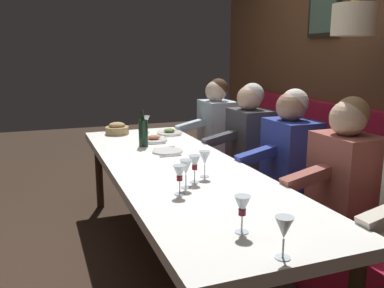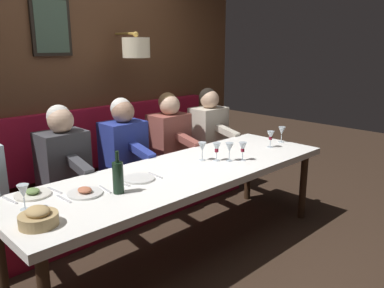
{
  "view_description": "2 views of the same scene",
  "coord_description": "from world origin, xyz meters",
  "px_view_note": "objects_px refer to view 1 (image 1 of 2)",
  "views": [
    {
      "loc": [
        -0.86,
        -2.56,
        1.49
      ],
      "look_at": [
        0.05,
        -0.16,
        0.92
      ],
      "focal_mm": 38.27,
      "sensor_mm": 36.0,
      "label": 1
    },
    {
      "loc": [
        -2.23,
        2.06,
        1.74
      ],
      "look_at": [
        0.05,
        -0.16,
        0.92
      ],
      "focal_mm": 36.57,
      "sensor_mm": 36.0,
      "label": 2
    }
  ],
  "objects_px": {
    "wine_glass_0": "(284,229)",
    "wine_bottle": "(143,133)",
    "wine_glass_3": "(242,207)",
    "diner_farthest": "(216,119)",
    "wine_glass_2": "(205,159)",
    "bread_bowl": "(117,129)",
    "wine_glass_5": "(146,121)",
    "diner_near": "(346,166)",
    "dining_table": "(177,174)",
    "wine_glass_1": "(195,164)",
    "diner_middle": "(290,146)",
    "diner_far": "(250,131)",
    "wine_glass_4": "(180,174)",
    "wine_glass_6": "(186,168)"
  },
  "relations": [
    {
      "from": "bread_bowl",
      "to": "wine_glass_0",
      "type": "bearing_deg",
      "value": -87.29
    },
    {
      "from": "diner_near",
      "to": "wine_glass_1",
      "type": "relative_size",
      "value": 4.82
    },
    {
      "from": "wine_glass_2",
      "to": "wine_glass_3",
      "type": "xyz_separation_m",
      "value": [
        -0.16,
        -0.8,
        -0.0
      ]
    },
    {
      "from": "wine_glass_5",
      "to": "wine_bottle",
      "type": "relative_size",
      "value": 0.55
    },
    {
      "from": "diner_middle",
      "to": "wine_glass_0",
      "type": "relative_size",
      "value": 4.82
    },
    {
      "from": "diner_far",
      "to": "diner_middle",
      "type": "bearing_deg",
      "value": -90.0
    },
    {
      "from": "diner_farthest",
      "to": "wine_glass_4",
      "type": "height_order",
      "value": "diner_farthest"
    },
    {
      "from": "diner_middle",
      "to": "wine_glass_1",
      "type": "xyz_separation_m",
      "value": [
        -0.9,
        -0.35,
        0.04
      ]
    },
    {
      "from": "wine_bottle",
      "to": "bread_bowl",
      "type": "height_order",
      "value": "wine_bottle"
    },
    {
      "from": "dining_table",
      "to": "wine_glass_1",
      "type": "relative_size",
      "value": 17.63
    },
    {
      "from": "diner_near",
      "to": "wine_glass_0",
      "type": "relative_size",
      "value": 4.82
    },
    {
      "from": "wine_bottle",
      "to": "diner_farthest",
      "type": "bearing_deg",
      "value": 34.48
    },
    {
      "from": "wine_glass_0",
      "to": "diner_middle",
      "type": "bearing_deg",
      "value": 55.15
    },
    {
      "from": "diner_middle",
      "to": "diner_farthest",
      "type": "xyz_separation_m",
      "value": [
        0.0,
        1.35,
        0.0
      ]
    },
    {
      "from": "wine_glass_3",
      "to": "diner_farthest",
      "type": "bearing_deg",
      "value": 68.29
    },
    {
      "from": "bread_bowl",
      "to": "wine_glass_2",
      "type": "bearing_deg",
      "value": -81.1
    },
    {
      "from": "wine_glass_5",
      "to": "wine_glass_6",
      "type": "xyz_separation_m",
      "value": [
        -0.21,
        -1.7,
        0.0
      ]
    },
    {
      "from": "diner_far",
      "to": "wine_glass_6",
      "type": "relative_size",
      "value": 4.82
    },
    {
      "from": "diner_near",
      "to": "wine_glass_1",
      "type": "bearing_deg",
      "value": 165.27
    },
    {
      "from": "wine_glass_2",
      "to": "wine_glass_6",
      "type": "relative_size",
      "value": 1.0
    },
    {
      "from": "wine_glass_0",
      "to": "wine_bottle",
      "type": "relative_size",
      "value": 0.55
    },
    {
      "from": "wine_glass_4",
      "to": "wine_glass_1",
      "type": "bearing_deg",
      "value": 48.19
    },
    {
      "from": "diner_far",
      "to": "wine_bottle",
      "type": "relative_size",
      "value": 2.64
    },
    {
      "from": "diner_near",
      "to": "diner_middle",
      "type": "relative_size",
      "value": 1.0
    },
    {
      "from": "dining_table",
      "to": "wine_glass_3",
      "type": "relative_size",
      "value": 17.63
    },
    {
      "from": "diner_near",
      "to": "diner_far",
      "type": "relative_size",
      "value": 1.0
    },
    {
      "from": "wine_glass_2",
      "to": "wine_glass_4",
      "type": "bearing_deg",
      "value": -134.91
    },
    {
      "from": "diner_middle",
      "to": "wine_glass_2",
      "type": "relative_size",
      "value": 4.82
    },
    {
      "from": "wine_glass_3",
      "to": "wine_glass_5",
      "type": "relative_size",
      "value": 1.0
    },
    {
      "from": "bread_bowl",
      "to": "dining_table",
      "type": "bearing_deg",
      "value": -82.3
    },
    {
      "from": "wine_glass_2",
      "to": "wine_glass_5",
      "type": "bearing_deg",
      "value": 88.93
    },
    {
      "from": "wine_bottle",
      "to": "bread_bowl",
      "type": "distance_m",
      "value": 0.62
    },
    {
      "from": "bread_bowl",
      "to": "diner_farthest",
      "type": "bearing_deg",
      "value": 2.39
    },
    {
      "from": "dining_table",
      "to": "wine_bottle",
      "type": "bearing_deg",
      "value": 95.78
    },
    {
      "from": "wine_glass_5",
      "to": "dining_table",
      "type": "bearing_deg",
      "value": -94.86
    },
    {
      "from": "wine_glass_6",
      "to": "wine_bottle",
      "type": "distance_m",
      "value": 1.13
    },
    {
      "from": "diner_far",
      "to": "wine_glass_2",
      "type": "height_order",
      "value": "diner_far"
    },
    {
      "from": "wine_glass_1",
      "to": "wine_bottle",
      "type": "bearing_deg",
      "value": 92.47
    },
    {
      "from": "wine_glass_4",
      "to": "wine_bottle",
      "type": "height_order",
      "value": "wine_bottle"
    },
    {
      "from": "wine_glass_0",
      "to": "wine_glass_2",
      "type": "bearing_deg",
      "value": 83.41
    },
    {
      "from": "wine_glass_0",
      "to": "wine_glass_6",
      "type": "xyz_separation_m",
      "value": [
        -0.06,
        0.9,
        0.0
      ]
    },
    {
      "from": "dining_table",
      "to": "bread_bowl",
      "type": "bearing_deg",
      "value": 97.7
    },
    {
      "from": "wine_glass_4",
      "to": "wine_bottle",
      "type": "xyz_separation_m",
      "value": [
        0.11,
        1.22,
        0.0
      ]
    },
    {
      "from": "diner_middle",
      "to": "wine_glass_1",
      "type": "relative_size",
      "value": 4.82
    },
    {
      "from": "diner_near",
      "to": "wine_glass_3",
      "type": "height_order",
      "value": "diner_near"
    },
    {
      "from": "wine_glass_3",
      "to": "wine_glass_4",
      "type": "xyz_separation_m",
      "value": [
        -0.09,
        0.55,
        0.0
      ]
    },
    {
      "from": "diner_farthest",
      "to": "diner_far",
      "type": "bearing_deg",
      "value": -90.0
    },
    {
      "from": "diner_middle",
      "to": "diner_farthest",
      "type": "height_order",
      "value": "same"
    },
    {
      "from": "diner_near",
      "to": "wine_glass_3",
      "type": "distance_m",
      "value": 1.08
    },
    {
      "from": "wine_glass_0",
      "to": "wine_bottle",
      "type": "distance_m",
      "value": 2.03
    }
  ]
}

